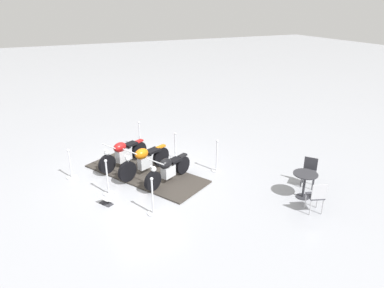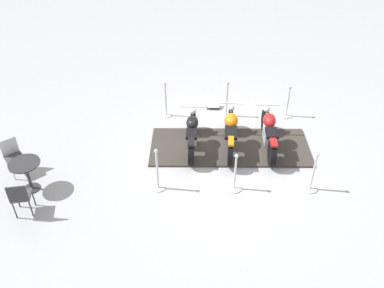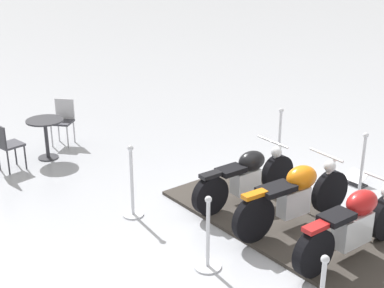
{
  "view_description": "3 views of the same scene",
  "coord_description": "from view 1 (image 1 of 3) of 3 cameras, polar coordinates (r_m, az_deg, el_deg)",
  "views": [
    {
      "loc": [
        -2.96,
        -10.17,
        5.37
      ],
      "look_at": [
        1.68,
        -0.08,
        0.84
      ],
      "focal_mm": 32.82,
      "sensor_mm": 36.0,
      "label": 1
    },
    {
      "loc": [
        8.06,
        3.44,
        6.57
      ],
      "look_at": [
        1.61,
        -0.24,
        1.07
      ],
      "focal_mm": 38.16,
      "sensor_mm": 36.0,
      "label": 2
    },
    {
      "loc": [
        2.52,
        6.59,
        3.94
      ],
      "look_at": [
        1.29,
        -1.19,
        0.96
      ],
      "focal_mm": 50.34,
      "sensor_mm": 36.0,
      "label": 3
    }
  ],
  "objects": [
    {
      "name": "stanchion_right_mid",
      "position": [
        10.75,
        -13.52,
        -6.17
      ],
      "size": [
        0.33,
        0.33,
        1.14
      ],
      "color": "silver",
      "rests_on": "ground_plane"
    },
    {
      "name": "info_placard",
      "position": [
        10.41,
        -13.78,
        -9.08
      ],
      "size": [
        0.4,
        0.44,
        0.22
      ],
      "rotation": [
        0.0,
        0.0,
        2.08
      ],
      "color": "#333338",
      "rests_on": "ground_plane"
    },
    {
      "name": "cafe_table",
      "position": [
        10.7,
        17.86,
        -5.55
      ],
      "size": [
        0.7,
        0.7,
        0.78
      ],
      "color": "#2D2D33",
      "rests_on": "ground_plane"
    },
    {
      "name": "cafe_chair_across_table",
      "position": [
        11.45,
        18.55,
        -4.02
      ],
      "size": [
        0.56,
        0.56,
        0.9
      ],
      "rotation": [
        0.0,
        0.0,
        -2.47
      ],
      "color": "#2D2D33",
      "rests_on": "ground_plane"
    },
    {
      "name": "stanchion_right_front",
      "position": [
        12.08,
        -19.08,
        -3.93
      ],
      "size": [
        0.36,
        0.36,
        1.01
      ],
      "color": "silver",
      "rests_on": "ground_plane"
    },
    {
      "name": "stanchion_right_rear",
      "position": [
        9.6,
        -6.4,
        -9.36
      ],
      "size": [
        0.32,
        0.32,
        1.11
      ],
      "color": "silver",
      "rests_on": "ground_plane"
    },
    {
      "name": "motorcycle_black",
      "position": [
        11.03,
        -3.99,
        -4.13
      ],
      "size": [
        1.85,
        1.09,
        0.9
      ],
      "rotation": [
        0.0,
        0.0,
        -2.66
      ],
      "color": "black",
      "rests_on": "display_platform"
    },
    {
      "name": "stanchion_left_front",
      "position": [
        13.93,
        -8.48,
        0.73
      ],
      "size": [
        0.35,
        0.35,
        1.07
      ],
      "color": "silver",
      "rests_on": "ground_plane"
    },
    {
      "name": "stanchion_left_mid",
      "position": [
        12.83,
        -2.74,
        -1.11
      ],
      "size": [
        0.36,
        0.36,
        1.02
      ],
      "color": "silver",
      "rests_on": "ground_plane"
    },
    {
      "name": "stanchion_left_rear",
      "position": [
        11.85,
        4.02,
        -2.75
      ],
      "size": [
        0.32,
        0.32,
        1.15
      ],
      "color": "silver",
      "rests_on": "ground_plane"
    },
    {
      "name": "motorcycle_maroon",
      "position": [
        12.29,
        -11.18,
        -1.51
      ],
      "size": [
        1.92,
        1.13,
        0.94
      ],
      "rotation": [
        0.0,
        0.0,
        -2.65
      ],
      "color": "black",
      "rests_on": "display_platform"
    },
    {
      "name": "ground_plane",
      "position": [
        11.87,
        -7.56,
        -4.89
      ],
      "size": [
        80.0,
        80.0,
        0.0
      ],
      "primitive_type": "plane",
      "color": "#A8AAB2"
    },
    {
      "name": "motorcycle_copper",
      "position": [
        11.62,
        -7.8,
        -2.54
      ],
      "size": [
        2.02,
        1.06,
        0.99
      ],
      "rotation": [
        0.0,
        0.0,
        -2.7
      ],
      "color": "black",
      "rests_on": "display_platform"
    },
    {
      "name": "display_platform",
      "position": [
        11.86,
        -7.56,
        -4.77
      ],
      "size": [
        3.5,
        4.48,
        0.05
      ],
      "primitive_type": "cube",
      "rotation": [
        0.0,
        0.0,
        -1.06
      ],
      "color": "#38332D",
      "rests_on": "ground_plane"
    },
    {
      "name": "cafe_chair_near_table",
      "position": [
        10.06,
        19.58,
        -7.89
      ],
      "size": [
        0.51,
        0.51,
        0.93
      ],
      "rotation": [
        0.0,
        0.0,
        1.23
      ],
      "color": "#B7B7BC",
      "rests_on": "ground_plane"
    }
  ]
}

